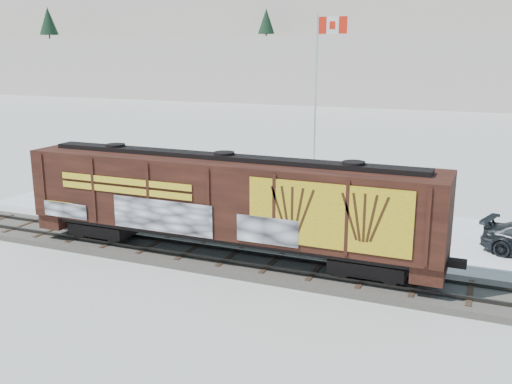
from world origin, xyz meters
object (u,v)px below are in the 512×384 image
at_px(hopper_railcar, 225,199).
at_px(car_white, 308,217).
at_px(flagpole, 316,132).
at_px(car_silver, 236,209).

xyz_separation_m(hopper_railcar, car_white, (1.91, 5.94, -2.18)).
relative_size(hopper_railcar, flagpole, 1.64).
bearing_deg(flagpole, hopper_railcar, -90.43).
height_order(flagpole, car_silver, flagpole).
height_order(hopper_railcar, car_silver, hopper_railcar).
height_order(flagpole, car_white, flagpole).
distance_m(hopper_railcar, car_white, 6.61).
distance_m(hopper_railcar, flagpole, 13.01).
distance_m(flagpole, car_white, 8.03).
relative_size(car_silver, car_white, 0.95).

